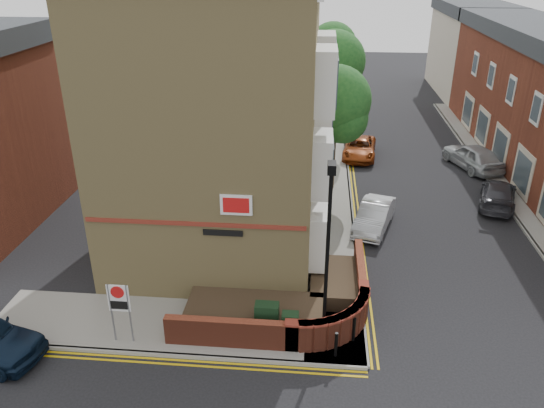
% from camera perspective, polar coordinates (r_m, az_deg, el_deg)
% --- Properties ---
extents(ground, '(120.00, 120.00, 0.00)m').
position_cam_1_polar(ground, '(17.63, 0.03, -16.74)').
color(ground, black).
rests_on(ground, ground).
extents(pavement_corner, '(13.00, 3.00, 0.12)m').
position_cam_1_polar(pavement_corner, '(19.27, -10.23, -12.73)').
color(pavement_corner, gray).
rests_on(pavement_corner, ground).
extents(pavement_main, '(2.00, 32.00, 0.12)m').
position_cam_1_polar(pavement_main, '(31.33, 6.37, 3.14)').
color(pavement_main, gray).
rests_on(pavement_main, ground).
extents(pavement_far, '(4.00, 40.00, 0.12)m').
position_cam_1_polar(pavement_far, '(30.90, 27.24, 0.01)').
color(pavement_far, gray).
rests_on(pavement_far, ground).
extents(kerb_side, '(13.00, 0.15, 0.12)m').
position_cam_1_polar(kerb_side, '(18.16, -11.46, -15.60)').
color(kerb_side, gray).
rests_on(kerb_side, ground).
extents(kerb_main_near, '(0.15, 32.00, 0.12)m').
position_cam_1_polar(kerb_main_near, '(31.37, 8.19, 3.07)').
color(kerb_main_near, gray).
rests_on(kerb_main_near, ground).
extents(kerb_main_far, '(0.15, 40.00, 0.12)m').
position_cam_1_polar(kerb_main_far, '(30.20, 23.74, 0.16)').
color(kerb_main_far, gray).
rests_on(kerb_main_far, ground).
extents(yellow_lines_side, '(13.00, 0.28, 0.01)m').
position_cam_1_polar(yellow_lines_side, '(18.02, -11.67, -16.24)').
color(yellow_lines_side, gold).
rests_on(yellow_lines_side, ground).
extents(yellow_lines_main, '(0.28, 32.00, 0.01)m').
position_cam_1_polar(yellow_lines_main, '(31.41, 8.64, 2.96)').
color(yellow_lines_main, gold).
rests_on(yellow_lines_main, ground).
extents(corner_building, '(8.95, 10.40, 13.60)m').
position_cam_1_polar(corner_building, '(22.13, -5.51, 10.60)').
color(corner_building, tan).
rests_on(corner_building, ground).
extents(garden_wall, '(6.80, 6.00, 1.20)m').
position_cam_1_polar(garden_wall, '(19.55, 0.71, -11.84)').
color(garden_wall, maroon).
rests_on(garden_wall, ground).
extents(lamppost, '(0.25, 0.50, 6.30)m').
position_cam_1_polar(lamppost, '(16.56, 5.96, -5.57)').
color(lamppost, black).
rests_on(lamppost, pavement_corner).
extents(utility_cabinet_large, '(0.80, 0.45, 1.20)m').
position_cam_1_polar(utility_cabinet_large, '(18.18, -0.55, -12.26)').
color(utility_cabinet_large, black).
rests_on(utility_cabinet_large, pavement_corner).
extents(utility_cabinet_small, '(0.55, 0.40, 1.10)m').
position_cam_1_polar(utility_cabinet_small, '(17.93, 1.96, -13.11)').
color(utility_cabinet_small, black).
rests_on(utility_cabinet_small, pavement_corner).
extents(bollard_near, '(0.11, 0.11, 0.90)m').
position_cam_1_polar(bollard_near, '(17.53, 6.90, -14.77)').
color(bollard_near, black).
rests_on(bollard_near, pavement_corner).
extents(bollard_far, '(0.11, 0.11, 0.90)m').
position_cam_1_polar(bollard_far, '(18.19, 8.80, -13.20)').
color(bollard_far, black).
rests_on(bollard_far, pavement_corner).
extents(zone_sign, '(0.72, 0.07, 2.20)m').
position_cam_1_polar(zone_sign, '(18.02, -16.12, -10.17)').
color(zone_sign, slate).
rests_on(zone_sign, pavement_corner).
extents(far_terrace_cream, '(5.40, 12.40, 8.00)m').
position_cam_1_polar(far_terrace_cream, '(53.30, 20.43, 15.46)').
color(far_terrace_cream, beige).
rests_on(far_terrace_cream, ground).
extents(tree_near, '(3.64, 3.65, 6.70)m').
position_cam_1_polar(tree_near, '(28.00, 6.86, 10.45)').
color(tree_near, '#382B1E').
rests_on(tree_near, pavement_main).
extents(tree_mid, '(4.03, 4.03, 7.42)m').
position_cam_1_polar(tree_mid, '(35.70, 6.69, 14.50)').
color(tree_mid, '#382B1E').
rests_on(tree_mid, pavement_main).
extents(tree_far, '(3.81, 3.81, 7.00)m').
position_cam_1_polar(tree_far, '(43.63, 6.52, 16.09)').
color(tree_far, '#382B1E').
rests_on(tree_far, pavement_main).
extents(traffic_light_assembly, '(0.20, 0.16, 4.20)m').
position_cam_1_polar(traffic_light_assembly, '(39.10, 7.04, 11.80)').
color(traffic_light_assembly, black).
rests_on(traffic_light_assembly, pavement_main).
extents(silver_car_near, '(2.40, 4.10, 1.28)m').
position_cam_1_polar(silver_car_near, '(25.39, 10.92, -1.27)').
color(silver_car_near, '#B9BCC1').
rests_on(silver_car_near, ground).
extents(red_car_main, '(2.41, 4.49, 1.20)m').
position_cam_1_polar(red_car_main, '(34.43, 9.39, 5.98)').
color(red_car_main, '#8B350F').
rests_on(red_car_main, ground).
extents(grey_car_far, '(2.92, 4.52, 1.22)m').
position_cam_1_polar(grey_car_far, '(29.63, 23.13, 0.97)').
color(grey_car_far, '#34343A').
rests_on(grey_car_far, ground).
extents(silver_car_far, '(3.23, 4.82, 1.52)m').
position_cam_1_polar(silver_car_far, '(34.25, 20.80, 4.82)').
color(silver_car_far, '#A6ABAE').
rests_on(silver_car_far, ground).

